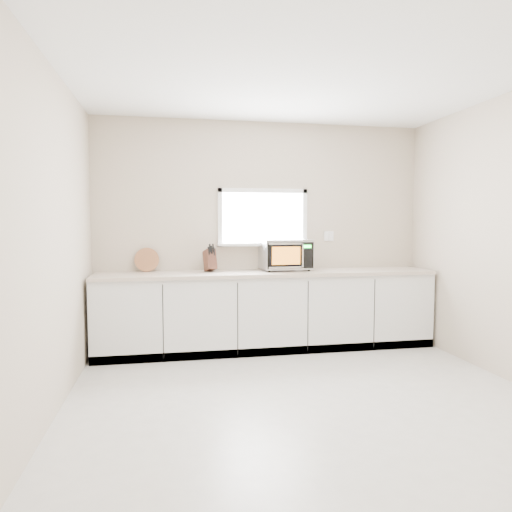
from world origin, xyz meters
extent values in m
plane|color=beige|center=(0.00, 0.00, 0.00)|extent=(4.00, 4.00, 0.00)
cube|color=#BEA897|center=(0.00, 2.00, 1.35)|extent=(4.00, 0.02, 2.70)
cube|color=white|center=(0.00, 1.99, 1.55)|extent=(1.00, 0.02, 0.60)
cube|color=white|center=(0.00, 1.92, 1.23)|extent=(1.12, 0.16, 0.03)
cube|color=white|center=(0.00, 1.97, 1.88)|extent=(1.10, 0.04, 0.05)
cube|color=white|center=(0.00, 1.97, 1.23)|extent=(1.10, 0.04, 0.05)
cube|color=white|center=(-0.53, 1.97, 1.55)|extent=(0.05, 0.04, 0.70)
cube|color=white|center=(0.53, 1.97, 1.55)|extent=(0.05, 0.04, 0.70)
cube|color=white|center=(0.85, 1.99, 1.32)|extent=(0.12, 0.01, 0.12)
cube|color=silver|center=(0.00, 1.70, 0.44)|extent=(3.92, 0.60, 0.88)
cube|color=#BDAA9C|center=(0.00, 1.69, 0.90)|extent=(3.92, 0.64, 0.04)
cylinder|color=black|center=(0.01, 1.64, 0.93)|extent=(0.03, 0.03, 0.02)
cylinder|color=black|center=(-0.01, 1.98, 0.93)|extent=(0.03, 0.03, 0.02)
cylinder|color=black|center=(0.49, 1.66, 0.93)|extent=(0.03, 0.03, 0.02)
cylinder|color=black|center=(0.47, 2.01, 0.93)|extent=(0.03, 0.03, 0.02)
cube|color=#ACAFB4|center=(0.24, 1.82, 1.11)|extent=(0.59, 0.46, 0.34)
cube|color=black|center=(0.25, 1.60, 1.11)|extent=(0.55, 0.04, 0.30)
cube|color=orange|center=(0.19, 1.59, 1.11)|extent=(0.34, 0.02, 0.21)
cylinder|color=silver|center=(0.39, 1.58, 1.11)|extent=(0.02, 0.02, 0.27)
cube|color=black|center=(0.45, 1.60, 1.11)|extent=(0.14, 0.01, 0.30)
cube|color=#19FF33|center=(0.45, 1.60, 1.21)|extent=(0.10, 0.01, 0.03)
cube|color=silver|center=(0.24, 1.82, 1.29)|extent=(0.59, 0.46, 0.01)
cube|color=#4F291C|center=(-0.66, 1.80, 1.06)|extent=(0.16, 0.25, 0.27)
cube|color=black|center=(-0.68, 1.74, 1.17)|extent=(0.03, 0.05, 0.10)
cube|color=black|center=(-0.65, 1.75, 1.18)|extent=(0.03, 0.05, 0.10)
cube|color=black|center=(-0.62, 1.76, 1.15)|extent=(0.03, 0.05, 0.10)
cube|color=black|center=(-0.67, 1.75, 1.20)|extent=(0.03, 0.05, 0.10)
cube|color=black|center=(-0.63, 1.76, 1.20)|extent=(0.03, 0.05, 0.10)
cylinder|color=#9E6C3D|center=(-1.38, 1.94, 1.06)|extent=(0.28, 0.07, 0.28)
cylinder|color=#ACAFB4|center=(0.37, 1.72, 1.01)|extent=(0.16, 0.16, 0.17)
cylinder|color=black|center=(0.37, 1.72, 1.12)|extent=(0.15, 0.15, 0.04)
camera|label=1|loc=(-1.12, -3.47, 1.48)|focal=32.00mm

